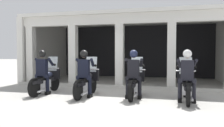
{
  "coord_description": "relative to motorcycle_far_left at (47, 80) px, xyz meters",
  "views": [
    {
      "loc": [
        1.99,
        -7.44,
        1.47
      ],
      "look_at": [
        0.0,
        0.34,
        1.12
      ],
      "focal_mm": 37.14,
      "sensor_mm": 36.0,
      "label": 1
    }
  ],
  "objects": [
    {
      "name": "motorcycle_center_right",
      "position": [
        3.27,
        0.05,
        0.0
      ],
      "size": [
        0.62,
        2.04,
        1.35
      ],
      "rotation": [
        0.0,
        0.0,
        0.13
      ],
      "color": "black",
      "rests_on": "ground"
    },
    {
      "name": "police_officer_far_left",
      "position": [
        -0.0,
        -0.28,
        0.44
      ],
      "size": [
        0.63,
        0.61,
        1.58
      ],
      "rotation": [
        0.0,
        0.0,
        0.1
      ],
      "color": "black",
      "rests_on": "ground"
    },
    {
      "name": "kerb_strip",
      "position": [
        2.24,
        1.84,
        -0.44
      ],
      "size": [
        9.46,
        0.24,
        0.12
      ],
      "primitive_type": "cube",
      "color": "#B7B5AD",
      "rests_on": "ground"
    },
    {
      "name": "motorcycle_far_left",
      "position": [
        0.0,
        0.0,
        0.0
      ],
      "size": [
        0.62,
        2.04,
        1.35
      ],
      "rotation": [
        0.0,
        0.0,
        0.1
      ],
      "color": "black",
      "rests_on": "ground"
    },
    {
      "name": "motorcycle_far_right",
      "position": [
        4.91,
        -0.15,
        0.0
      ],
      "size": [
        0.62,
        2.04,
        1.35
      ],
      "rotation": [
        0.0,
        0.0,
        0.14
      ],
      "color": "black",
      "rests_on": "ground"
    },
    {
      "name": "motorcycle_center_left",
      "position": [
        1.64,
        -0.14,
        0.0
      ],
      "size": [
        0.62,
        2.04,
        1.35
      ],
      "rotation": [
        0.0,
        0.0,
        0.09
      ],
      "color": "black",
      "rests_on": "ground"
    },
    {
      "name": "police_officer_center_right",
      "position": [
        3.27,
        -0.23,
        0.44
      ],
      "size": [
        0.63,
        0.61,
        1.58
      ],
      "rotation": [
        0.0,
        0.0,
        0.13
      ],
      "color": "black",
      "rests_on": "ground"
    },
    {
      "name": "ground_plane",
      "position": [
        2.45,
        2.79,
        -0.5
      ],
      "size": [
        80.0,
        80.0,
        0.0
      ],
      "primitive_type": "plane",
      "color": "#A8A59E"
    },
    {
      "name": "police_officer_center_left",
      "position": [
        1.63,
        -0.42,
        0.44
      ],
      "size": [
        0.63,
        0.61,
        1.58
      ],
      "rotation": [
        0.0,
        0.0,
        0.09
      ],
      "color": "black",
      "rests_on": "ground"
    },
    {
      "name": "police_officer_far_right",
      "position": [
        4.9,
        -0.44,
        0.44
      ],
      "size": [
        0.63,
        0.61,
        1.58
      ],
      "rotation": [
        0.0,
        0.0,
        0.14
      ],
      "color": "black",
      "rests_on": "ground"
    },
    {
      "name": "station_building",
      "position": [
        2.24,
        4.9,
        1.63
      ],
      "size": [
        9.96,
        5.08,
        3.35
      ],
      "color": "black",
      "rests_on": "ground"
    }
  ]
}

